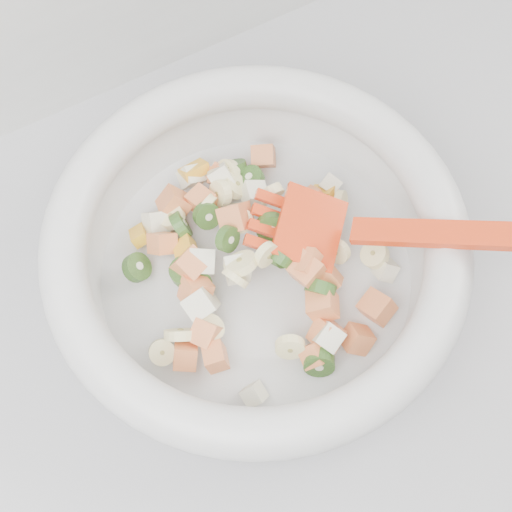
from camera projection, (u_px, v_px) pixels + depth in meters
counter at (185, 453)px, 1.02m from camera, size 2.00×0.60×0.90m
mixing_bowl at (257, 252)px, 0.60m from camera, size 0.42×0.36×0.14m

